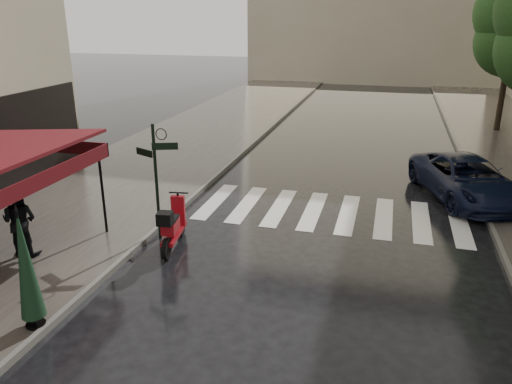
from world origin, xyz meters
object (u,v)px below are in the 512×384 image
at_px(scooter, 173,227).
at_px(parked_car, 466,179).
at_px(parasol_back, 26,265).
at_px(pedestrian_terrace, 20,221).

xyz_separation_m(scooter, parked_car, (7.61, 5.78, 0.09)).
xyz_separation_m(parked_car, parasol_back, (-8.65, -9.76, 0.73)).
relative_size(pedestrian_terrace, scooter, 0.91).
relative_size(scooter, parasol_back, 0.80).
bearing_deg(scooter, parasol_back, -113.49).
bearing_deg(scooter, pedestrian_terrace, -164.20).
relative_size(pedestrian_terrace, parasol_back, 0.73).
distance_m(scooter, parasol_back, 4.19).
distance_m(pedestrian_terrace, scooter, 3.63).
distance_m(pedestrian_terrace, parasol_back, 3.36).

